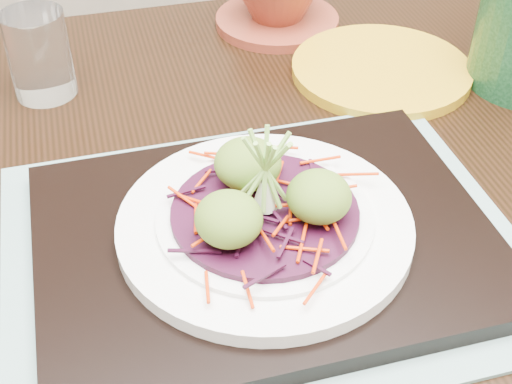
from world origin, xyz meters
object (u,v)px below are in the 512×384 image
object	(u,v)px
serving_tray	(265,238)
white_plate	(265,224)
water_glass	(39,54)
yellow_plate	(381,70)
dining_table	(251,260)
terracotta_bowl_set	(277,3)

from	to	relation	value
serving_tray	white_plate	bearing A→B (deg)	-84.52
water_glass	white_plate	bearing A→B (deg)	-66.84
white_plate	serving_tray	bearing A→B (deg)	90.00
white_plate	yellow_plate	world-z (taller)	white_plate
water_glass	dining_table	bearing A→B (deg)	-56.30
dining_table	water_glass	world-z (taller)	water_glass
dining_table	yellow_plate	distance (m)	0.27
white_plate	yellow_plate	size ratio (longest dim) A/B	1.18
yellow_plate	white_plate	bearing A→B (deg)	-136.03
dining_table	serving_tray	world-z (taller)	serving_tray
white_plate	yellow_plate	bearing A→B (deg)	43.97
dining_table	serving_tray	bearing A→B (deg)	-97.20
serving_tray	terracotta_bowl_set	world-z (taller)	terracotta_bowl_set
dining_table	yellow_plate	bearing A→B (deg)	38.67
dining_table	white_plate	distance (m)	0.15
dining_table	water_glass	size ratio (longest dim) A/B	13.52
serving_tray	dining_table	bearing A→B (deg)	82.66
dining_table	white_plate	bearing A→B (deg)	-97.20
terracotta_bowl_set	yellow_plate	bearing A→B (deg)	-67.71
serving_tray	water_glass	world-z (taller)	water_glass
water_glass	terracotta_bowl_set	world-z (taller)	water_glass
white_plate	yellow_plate	xyz separation A→B (m)	(0.23, 0.22, -0.02)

